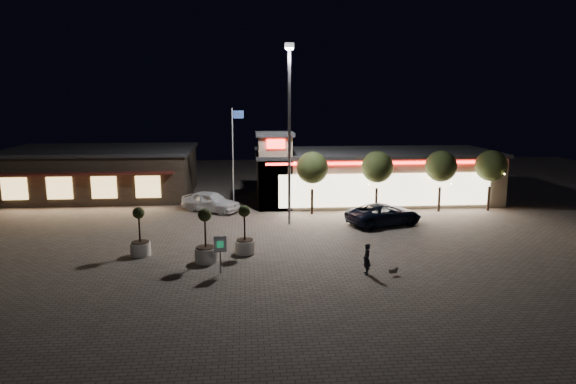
{
  "coord_description": "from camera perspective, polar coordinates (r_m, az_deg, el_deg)",
  "views": [
    {
      "loc": [
        -1.01,
        -27.07,
        8.94
      ],
      "look_at": [
        1.74,
        6.0,
        2.68
      ],
      "focal_mm": 32.0,
      "sensor_mm": 36.0,
      "label": 1
    }
  ],
  "objects": [
    {
      "name": "string_tree_a",
      "position": [
        38.78,
        2.72,
        2.69
      ],
      "size": [
        2.42,
        2.42,
        4.79
      ],
      "color": "#332319",
      "rests_on": "ground"
    },
    {
      "name": "restaurant_building",
      "position": [
        49.28,
        -20.01,
        2.12
      ],
      "size": [
        16.4,
        11.0,
        4.3
      ],
      "color": "#382D23",
      "rests_on": "ground"
    },
    {
      "name": "string_tree_d",
      "position": [
        42.9,
        21.62,
        2.72
      ],
      "size": [
        2.42,
        2.42,
        4.79
      ],
      "color": "#332319",
      "rests_on": "ground"
    },
    {
      "name": "ground",
      "position": [
        28.53,
        -2.51,
        -7.6
      ],
      "size": [
        90.0,
        90.0,
        0.0
      ],
      "primitive_type": "plane",
      "color": "#695E55",
      "rests_on": "ground"
    },
    {
      "name": "white_sedan",
      "position": [
        40.46,
        -8.59,
        -1.04
      ],
      "size": [
        5.03,
        4.09,
        1.61
      ],
      "primitive_type": "imported",
      "rotation": [
        0.0,
        0.0,
        1.02
      ],
      "color": "white",
      "rests_on": "ground"
    },
    {
      "name": "dog",
      "position": [
        26.71,
        11.71,
        -8.5
      ],
      "size": [
        0.5,
        0.3,
        0.27
      ],
      "color": "#59514C",
      "rests_on": "ground"
    },
    {
      "name": "string_tree_b",
      "position": [
        39.73,
        9.89,
        2.74
      ],
      "size": [
        2.42,
        2.42,
        4.79
      ],
      "color": "#332319",
      "rests_on": "ground"
    },
    {
      "name": "pickup_truck",
      "position": [
        36.6,
        10.65,
        -2.43
      ],
      "size": [
        5.96,
        4.2,
        1.51
      ],
      "primitive_type": "imported",
      "rotation": [
        0.0,
        0.0,
        1.92
      ],
      "color": "black",
      "rests_on": "ground"
    },
    {
      "name": "pedestrian",
      "position": [
        26.45,
        8.74,
        -7.39
      ],
      "size": [
        0.42,
        0.6,
        1.59
      ],
      "primitive_type": "imported",
      "rotation": [
        0.0,
        0.0,
        -1.51
      ],
      "color": "black",
      "rests_on": "ground"
    },
    {
      "name": "valet_sign",
      "position": [
        26.35,
        -7.54,
        -6.13
      ],
      "size": [
        0.64,
        0.17,
        1.95
      ],
      "color": "gray",
      "rests_on": "ground"
    },
    {
      "name": "floodlight_pole",
      "position": [
        35.25,
        0.15,
        7.55
      ],
      "size": [
        0.6,
        0.4,
        12.38
      ],
      "color": "gray",
      "rests_on": "ground"
    },
    {
      "name": "retail_building",
      "position": [
        44.67,
        8.92,
        1.88
      ],
      "size": [
        20.4,
        8.4,
        6.1
      ],
      "color": "tan",
      "rests_on": "ground"
    },
    {
      "name": "planter_right",
      "position": [
        29.6,
        -4.83,
        -5.18
      ],
      "size": [
        1.15,
        1.15,
        2.82
      ],
      "color": "beige",
      "rests_on": "ground"
    },
    {
      "name": "string_tree_c",
      "position": [
        41.28,
        16.63,
        2.74
      ],
      "size": [
        2.42,
        2.42,
        4.79
      ],
      "color": "#332319",
      "rests_on": "ground"
    },
    {
      "name": "planter_left",
      "position": [
        30.28,
        -16.12,
        -5.22
      ],
      "size": [
        1.14,
        1.14,
        2.81
      ],
      "color": "beige",
      "rests_on": "ground"
    },
    {
      "name": "flagpole",
      "position": [
        40.3,
        -6.02,
        4.64
      ],
      "size": [
        0.95,
        0.1,
        8.0
      ],
      "color": "white",
      "rests_on": "ground"
    },
    {
      "name": "planter_mid",
      "position": [
        28.32,
        -9.14,
        -5.91
      ],
      "size": [
        1.21,
        1.21,
        2.98
      ],
      "color": "beige",
      "rests_on": "ground"
    }
  ]
}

